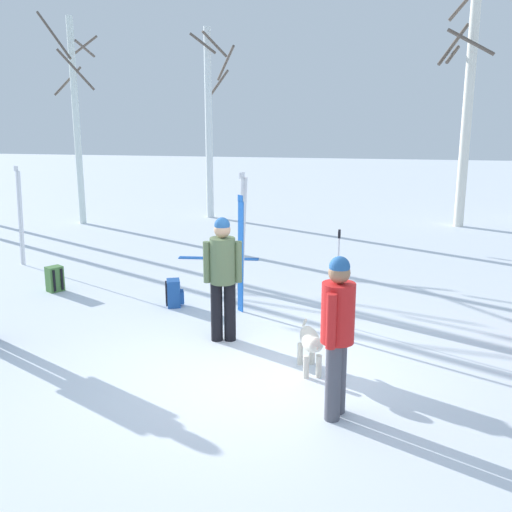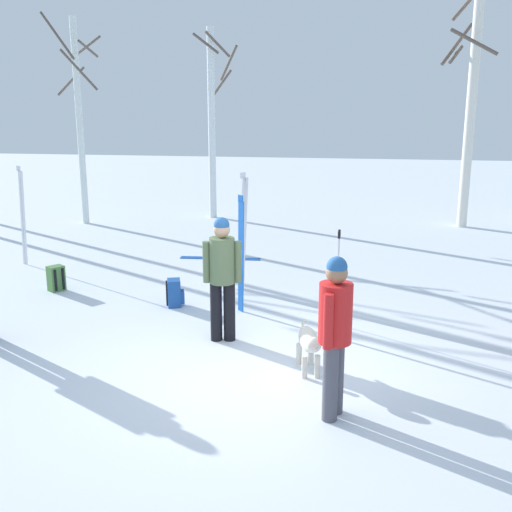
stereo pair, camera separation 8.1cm
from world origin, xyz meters
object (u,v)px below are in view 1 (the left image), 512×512
object	(u,v)px
person_1	(223,271)
backpack_0	(174,293)
ski_pair_lying_0	(219,258)
person_2	(338,327)
backpack_1	(55,279)
ski_poles_0	(338,276)
ski_pair_planted_0	(241,255)
ski_pair_planted_2	(20,217)
dog	(310,342)
birch_tree_3	(209,119)
birch_tree_2	(76,116)
ski_pair_planted_1	(242,232)
birch_tree_4	(469,77)

from	to	relation	value
person_1	backpack_0	xyz separation A→B (m)	(-1.08, 1.30, -0.77)
person_1	ski_pair_lying_0	xyz separation A→B (m)	(-1.05, 4.45, -0.97)
person_2	backpack_1	xyz separation A→B (m)	(-4.95, 3.66, -0.77)
person_2	ski_poles_0	world-z (taller)	person_2
ski_pair_planted_0	ski_pair_planted_2	size ratio (longest dim) A/B	0.92
ski_poles_0	dog	bearing A→B (deg)	-99.18
dog	ski_pair_planted_2	world-z (taller)	ski_pair_planted_2
ski_pair_planted_0	ski_pair_planted_2	distance (m)	5.25
person_2	birch_tree_3	bearing A→B (deg)	109.49
ski_pair_planted_0	ski_poles_0	distance (m)	1.57
ski_pair_lying_0	birch_tree_3	distance (m)	5.56
birch_tree_2	birch_tree_3	world-z (taller)	birch_tree_2
ski_pair_planted_2	dog	bearing A→B (deg)	-34.62
ski_poles_0	birch_tree_3	distance (m)	9.40
person_1	ski_pair_planted_1	xyz separation A→B (m)	(-0.18, 2.45, 0.03)
ski_pair_lying_0	birch_tree_4	bearing A→B (deg)	39.10
ski_poles_0	birch_tree_4	distance (m)	9.14
ski_pair_planted_2	person_1	bearing A→B (deg)	-34.66
birch_tree_4	backpack_1	bearing A→B (deg)	-137.52
backpack_0	backpack_1	xyz separation A→B (m)	(-2.28, 0.47, 0.00)
person_2	dog	world-z (taller)	person_2
person_1	person_2	size ratio (longest dim) A/B	1.00
person_2	ski_pair_planted_2	size ratio (longest dim) A/B	0.86
person_2	ski_pair_planted_2	xyz separation A→B (m)	(-6.38, 5.20, 0.01)
birch_tree_2	person_2	bearing A→B (deg)	-53.36
birch_tree_4	ski_pair_planted_0	bearing A→B (deg)	-119.83
ski_poles_0	backpack_0	size ratio (longest dim) A/B	3.25
ski_pair_planted_2	birch_tree_4	xyz separation A→B (m)	(9.22, 5.59, 2.80)
person_1	ski_pair_planted_0	distance (m)	1.22
person_1	ski_pair_planted_2	size ratio (longest dim) A/B	0.86
ski_pair_lying_0	dog	bearing A→B (deg)	-66.53
ski_pair_planted_0	birch_tree_4	world-z (taller)	birch_tree_4
birch_tree_3	birch_tree_2	bearing A→B (deg)	-155.47
ski_pair_planted_1	ski_poles_0	xyz separation A→B (m)	(1.70, -1.67, -0.25)
ski_pair_planted_1	backpack_0	size ratio (longest dim) A/B	4.63
backpack_0	ski_pair_planted_2	bearing A→B (deg)	151.48
dog	ski_pair_planted_1	size ratio (longest dim) A/B	0.43
dog	backpack_0	distance (m)	3.18
person_1	dog	xyz separation A→B (m)	(1.25, -0.86, -0.59)
person_1	birch_tree_2	size ratio (longest dim) A/B	0.32
dog	ski_pair_planted_0	xyz separation A→B (m)	(-1.23, 2.08, 0.52)
ski_pair_planted_0	birch_tree_2	xyz separation A→B (m)	(-5.54, 6.46, 1.94)
ski_pair_planted_2	backpack_0	bearing A→B (deg)	-28.52
person_2	birch_tree_2	size ratio (longest dim) A/B	0.32
person_1	ski_pair_planted_1	size ratio (longest dim) A/B	0.84
person_2	ski_pair_planted_0	world-z (taller)	ski_pair_planted_0
ski_pair_planted_2	birch_tree_2	world-z (taller)	birch_tree_2
person_2	birch_tree_2	xyz separation A→B (m)	(-7.11, 9.56, 1.87)
ski_pair_lying_0	ski_poles_0	xyz separation A→B (m)	(2.57, -3.67, 0.75)
person_1	ski_pair_planted_2	bearing A→B (deg)	145.34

